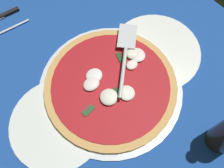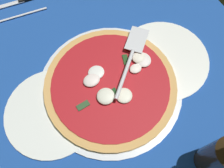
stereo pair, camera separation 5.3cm
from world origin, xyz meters
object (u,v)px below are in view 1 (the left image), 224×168
object	(u,v)px
dinner_plate_right	(58,123)
dinner_plate_left	(156,51)
pizza_server	(125,55)
pizza	(112,84)

from	to	relation	value
dinner_plate_right	dinner_plate_left	bearing A→B (deg)	179.15
pizza_server	dinner_plate_right	bearing A→B (deg)	143.11
pizza	pizza_server	size ratio (longest dim) A/B	1.88
dinner_plate_left	pizza	size ratio (longest dim) A/B	0.73
pizza	pizza_server	distance (cm)	8.69
pizza	dinner_plate_right	bearing A→B (deg)	-2.84
dinner_plate_right	pizza_server	size ratio (longest dim) A/B	1.29
dinner_plate_left	pizza	distance (cm)	16.94
dinner_plate_right	pizza	size ratio (longest dim) A/B	0.69
dinner_plate_left	dinner_plate_right	size ratio (longest dim) A/B	1.06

